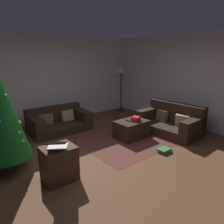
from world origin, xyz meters
The scene contains 14 objects.
ground_plane centered at (0.00, 0.00, 0.00)m, with size 6.40×6.40×0.00m, color brown.
rear_partition centered at (0.00, 3.14, 1.30)m, with size 6.40×0.12×2.60m, color silver.
corner_partition centered at (3.14, 0.00, 1.30)m, with size 0.12×6.40×2.60m, color silver.
couch_left centered at (-0.05, 2.25, 0.25)m, with size 1.58×0.96×0.64m.
couch_right centered at (2.25, 0.19, 0.29)m, with size 0.96×1.63×0.77m.
ottoman centered at (1.15, 0.58, 0.22)m, with size 0.79×0.56×0.44m, color #332319.
gift_box centered at (1.23, 0.51, 0.49)m, with size 0.21×0.18×0.11m, color red.
tv_remote centered at (1.07, 0.64, 0.45)m, with size 0.05×0.16×0.02m, color black.
christmas_tree centered at (-1.67, 0.87, 1.08)m, with size 0.86×0.86×1.99m.
side_table centered at (-1.07, 0.01, 0.29)m, with size 0.52×0.44×0.58m, color #4C3323.
laptop centered at (-1.10, -0.03, 0.64)m, with size 0.46×0.48×0.16m.
book_stack centered at (1.10, -0.49, 0.04)m, with size 0.27×0.25×0.08m.
corner_lamp centered at (2.68, 2.72, 1.40)m, with size 0.36×0.36×1.65m.
area_rug centered at (1.15, 0.58, 0.00)m, with size 2.60×2.00×0.01m, color brown.
Camera 1 is at (-2.34, -2.92, 2.00)m, focal length 33.28 mm.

